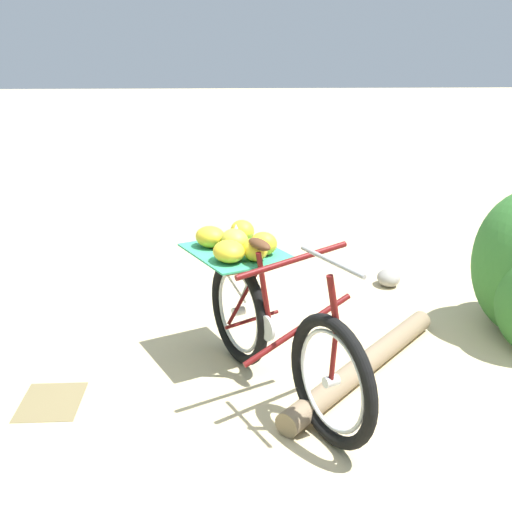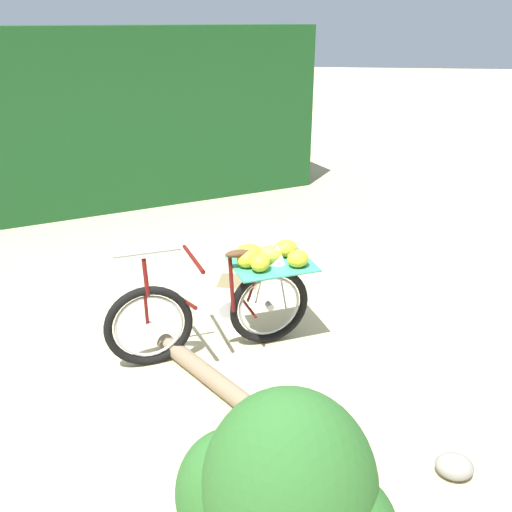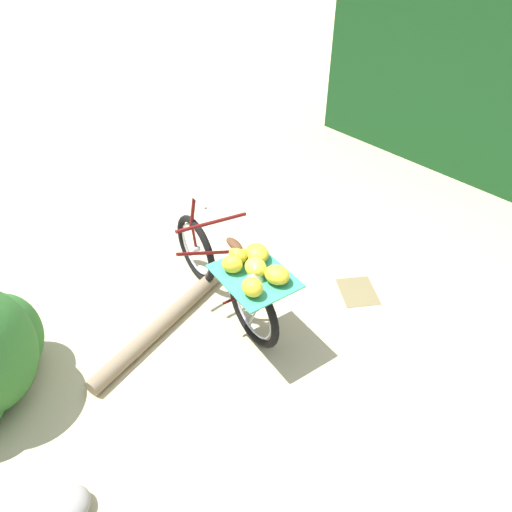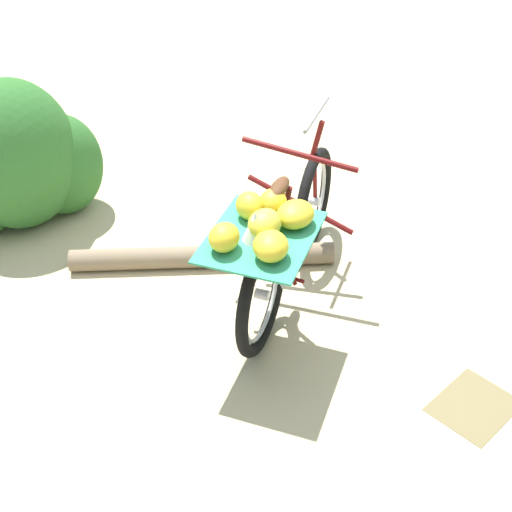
# 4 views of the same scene
# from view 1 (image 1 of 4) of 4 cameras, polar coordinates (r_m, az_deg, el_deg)

# --- Properties ---
(ground_plane) EXTENTS (60.00, 60.00, 0.00)m
(ground_plane) POSITION_cam_1_polar(r_m,az_deg,el_deg) (4.14, 1.71, -10.96)
(ground_plane) COLOR #C6B284
(bicycle) EXTENTS (1.73, 1.06, 1.03)m
(bicycle) POSITION_cam_1_polar(r_m,az_deg,el_deg) (3.82, 0.88, -4.82)
(bicycle) COLOR black
(bicycle) RESTS_ON ground_plane
(fallen_log) EXTENTS (1.43, 1.27, 0.15)m
(fallen_log) POSITION_cam_1_polar(r_m,az_deg,el_deg) (4.19, 9.86, -9.70)
(fallen_log) COLOR #7F6B51
(fallen_log) RESTS_ON ground_plane
(path_stone) EXTENTS (0.24, 0.20, 0.15)m
(path_stone) POSITION_cam_1_polar(r_m,az_deg,el_deg) (5.71, 11.99, -1.97)
(path_stone) COLOR gray
(path_stone) RESTS_ON ground_plane
(leaf_litter_patch) EXTENTS (0.44, 0.36, 0.01)m
(leaf_litter_patch) POSITION_cam_1_polar(r_m,az_deg,el_deg) (4.07, -18.20, -12.50)
(leaf_litter_patch) COLOR olive
(leaf_litter_patch) RESTS_ON ground_plane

